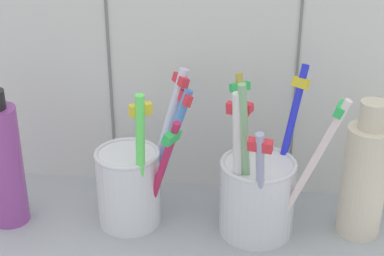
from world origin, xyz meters
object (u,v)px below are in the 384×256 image
at_px(toothbrush_cup_left, 133,181).
at_px(toothbrush_cup_right, 258,191).
at_px(soap_bottle, 3,164).
at_px(ceramic_vase, 364,177).

distance_m(toothbrush_cup_left, toothbrush_cup_right, 0.14).
bearing_deg(soap_bottle, toothbrush_cup_right, 2.81).
distance_m(ceramic_vase, soap_bottle, 0.39).
bearing_deg(ceramic_vase, toothbrush_cup_right, -173.35).
height_order(ceramic_vase, soap_bottle, soap_bottle).
bearing_deg(soap_bottle, toothbrush_cup_left, 6.37).
xyz_separation_m(toothbrush_cup_left, soap_bottle, (-0.14, -0.02, 0.02)).
relative_size(toothbrush_cup_left, ceramic_vase, 1.10).
relative_size(toothbrush_cup_left, soap_bottle, 1.08).
distance_m(toothbrush_cup_left, ceramic_vase, 0.25).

